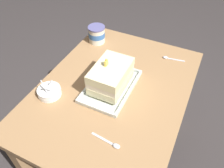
{
  "coord_description": "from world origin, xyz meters",
  "views": [
    {
      "loc": [
        -0.77,
        -0.36,
        1.59
      ],
      "look_at": [
        -0.0,
        0.01,
        0.75
      ],
      "focal_mm": 36.38,
      "sensor_mm": 36.0,
      "label": 1
    }
  ],
  "objects_px": {
    "foil_tray": "(111,87)",
    "serving_spoon_near_tray": "(113,144)",
    "birthday_cake": "(111,76)",
    "serving_spoon_by_bowls": "(168,58)",
    "bowl_stack": "(49,92)",
    "ice_cream_tub": "(97,34)"
  },
  "relations": [
    {
      "from": "foil_tray",
      "to": "birthday_cake",
      "type": "distance_m",
      "value": 0.08
    },
    {
      "from": "birthday_cake",
      "to": "serving_spoon_near_tray",
      "type": "distance_m",
      "value": 0.35
    },
    {
      "from": "serving_spoon_near_tray",
      "to": "bowl_stack",
      "type": "bearing_deg",
      "value": 73.64
    },
    {
      "from": "foil_tray",
      "to": "bowl_stack",
      "type": "relative_size",
      "value": 2.89
    },
    {
      "from": "serving_spoon_by_bowls",
      "to": "ice_cream_tub",
      "type": "bearing_deg",
      "value": 93.07
    },
    {
      "from": "foil_tray",
      "to": "bowl_stack",
      "type": "bearing_deg",
      "value": 124.39
    },
    {
      "from": "serving_spoon_near_tray",
      "to": "serving_spoon_by_bowls",
      "type": "bearing_deg",
      "value": -4.54
    },
    {
      "from": "foil_tray",
      "to": "serving_spoon_by_bowls",
      "type": "bearing_deg",
      "value": -29.15
    },
    {
      "from": "foil_tray",
      "to": "ice_cream_tub",
      "type": "distance_m",
      "value": 0.45
    },
    {
      "from": "birthday_cake",
      "to": "serving_spoon_near_tray",
      "type": "height_order",
      "value": "birthday_cake"
    },
    {
      "from": "birthday_cake",
      "to": "serving_spoon_by_bowls",
      "type": "relative_size",
      "value": 1.8
    },
    {
      "from": "bowl_stack",
      "to": "serving_spoon_by_bowls",
      "type": "distance_m",
      "value": 0.74
    },
    {
      "from": "serving_spoon_near_tray",
      "to": "serving_spoon_by_bowls",
      "type": "distance_m",
      "value": 0.69
    },
    {
      "from": "bowl_stack",
      "to": "serving_spoon_near_tray",
      "type": "distance_m",
      "value": 0.44
    },
    {
      "from": "foil_tray",
      "to": "serving_spoon_near_tray",
      "type": "distance_m",
      "value": 0.34
    },
    {
      "from": "ice_cream_tub",
      "to": "bowl_stack",
      "type": "bearing_deg",
      "value": -179.17
    },
    {
      "from": "birthday_cake",
      "to": "serving_spoon_near_tray",
      "type": "xyz_separation_m",
      "value": [
        -0.31,
        -0.16,
        -0.08
      ]
    },
    {
      "from": "foil_tray",
      "to": "bowl_stack",
      "type": "height_order",
      "value": "bowl_stack"
    },
    {
      "from": "serving_spoon_near_tray",
      "to": "serving_spoon_by_bowls",
      "type": "height_order",
      "value": "same"
    },
    {
      "from": "bowl_stack",
      "to": "birthday_cake",
      "type": "bearing_deg",
      "value": -55.61
    },
    {
      "from": "bowl_stack",
      "to": "serving_spoon_by_bowls",
      "type": "bearing_deg",
      "value": -40.38
    },
    {
      "from": "foil_tray",
      "to": "birthday_cake",
      "type": "height_order",
      "value": "birthday_cake"
    }
  ]
}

